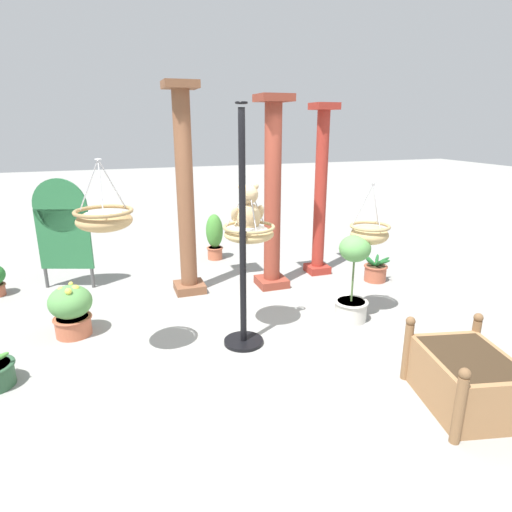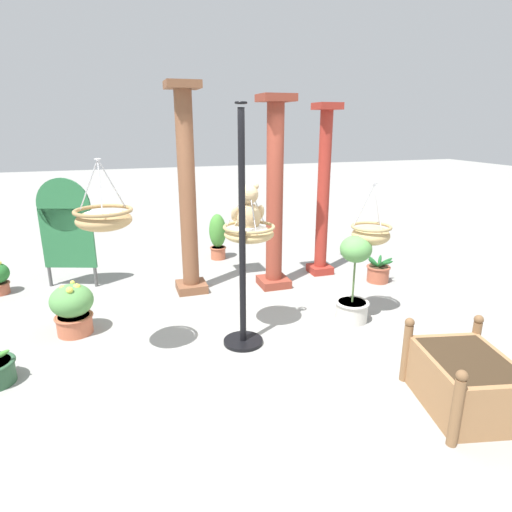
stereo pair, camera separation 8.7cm
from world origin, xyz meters
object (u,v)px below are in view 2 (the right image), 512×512
at_px(potted_plant_flowering_red, 73,308).
at_px(display_pole_central, 243,275).
at_px(display_sign_board, 66,225).
at_px(hanging_basket_with_teddy, 249,232).
at_px(wooden_planter_box, 465,380).
at_px(hanging_basket_right_low, 371,234).
at_px(greenhouse_pillar_right, 187,196).
at_px(greenhouse_pillar_left, 323,195).
at_px(potted_plant_bushy_green, 218,236).
at_px(teddy_bear, 248,211).
at_px(potted_plant_small_succulent, 378,272).
at_px(greenhouse_pillar_far_back, 275,199).
at_px(potted_plant_conical_shrub, 354,280).
at_px(hanging_basket_left_high, 104,218).

bearing_deg(potted_plant_flowering_red, display_pole_central, -24.78).
bearing_deg(display_sign_board, hanging_basket_with_teddy, -46.84).
xyz_separation_m(wooden_planter_box, display_sign_board, (-3.44, 4.16, 0.69)).
distance_m(hanging_basket_right_low, greenhouse_pillar_right, 2.51).
relative_size(greenhouse_pillar_left, potted_plant_flowering_red, 4.22).
relative_size(display_pole_central, greenhouse_pillar_right, 0.89).
distance_m(hanging_basket_with_teddy, potted_plant_bushy_green, 3.03).
height_order(teddy_bear, hanging_basket_right_low, teddy_bear).
distance_m(hanging_basket_right_low, potted_plant_small_succulent, 1.64).
height_order(hanging_basket_with_teddy, potted_plant_bushy_green, hanging_basket_with_teddy).
xyz_separation_m(greenhouse_pillar_far_back, potted_plant_flowering_red, (-2.75, -0.75, -1.00)).
distance_m(teddy_bear, greenhouse_pillar_left, 2.37).
bearing_deg(display_sign_board, potted_plant_bushy_green, 15.84).
xyz_separation_m(potted_plant_conical_shrub, display_sign_board, (-3.39, 2.34, 0.42)).
height_order(teddy_bear, greenhouse_pillar_right, greenhouse_pillar_right).
height_order(hanging_basket_with_teddy, teddy_bear, teddy_bear).
xyz_separation_m(teddy_bear, wooden_planter_box, (1.35, -1.95, -1.18)).
height_order(greenhouse_pillar_left, potted_plant_conical_shrub, greenhouse_pillar_left).
relative_size(hanging_basket_with_teddy, display_sign_board, 0.39).
distance_m(greenhouse_pillar_right, display_sign_board, 1.87).
distance_m(teddy_bear, hanging_basket_right_low, 1.57).
xyz_separation_m(potted_plant_flowering_red, display_sign_board, (-0.14, 1.65, 0.63)).
xyz_separation_m(display_pole_central, teddy_bear, (0.15, 0.27, 0.63)).
bearing_deg(hanging_basket_with_teddy, greenhouse_pillar_far_back, 59.36).
bearing_deg(potted_plant_bushy_green, potted_plant_small_succulent, -42.39).
relative_size(hanging_basket_left_high, potted_plant_conical_shrub, 0.60).
relative_size(display_pole_central, potted_plant_flowering_red, 4.08).
xyz_separation_m(teddy_bear, hanging_basket_left_high, (-1.49, -0.29, 0.08)).
xyz_separation_m(potted_plant_small_succulent, display_sign_board, (-4.48, 1.23, 0.79)).
bearing_deg(greenhouse_pillar_right, display_pole_central, -80.99).
height_order(hanging_basket_with_teddy, greenhouse_pillar_right, greenhouse_pillar_right).
xyz_separation_m(potted_plant_bushy_green, potted_plant_small_succulent, (2.09, -1.91, -0.26)).
distance_m(display_pole_central, potted_plant_conical_shrub, 1.48).
bearing_deg(greenhouse_pillar_right, wooden_planter_box, -62.64).
bearing_deg(potted_plant_small_succulent, display_pole_central, -153.78).
bearing_deg(greenhouse_pillar_far_back, potted_plant_small_succulent, -11.61).
height_order(greenhouse_pillar_right, potted_plant_small_succulent, greenhouse_pillar_right).
height_order(wooden_planter_box, potted_plant_conical_shrub, potted_plant_conical_shrub).
distance_m(hanging_basket_with_teddy, greenhouse_pillar_left, 2.39).
bearing_deg(potted_plant_conical_shrub, greenhouse_pillar_far_back, 109.51).
bearing_deg(hanging_basket_right_low, display_pole_central, -172.81).
bearing_deg(display_pole_central, hanging_basket_left_high, -179.56).
distance_m(greenhouse_pillar_left, potted_plant_conical_shrub, 1.96).
xyz_separation_m(potted_plant_flowering_red, potted_plant_small_succulent, (4.35, 0.42, -0.16)).
bearing_deg(hanging_basket_right_low, greenhouse_pillar_far_back, 118.35).
bearing_deg(wooden_planter_box, potted_plant_flowering_red, 142.79).
distance_m(hanging_basket_with_teddy, greenhouse_pillar_far_back, 1.55).
bearing_deg(hanging_basket_with_teddy, teddy_bear, 90.00).
distance_m(greenhouse_pillar_far_back, potted_plant_flowering_red, 3.02).
distance_m(display_pole_central, hanging_basket_right_low, 1.71).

